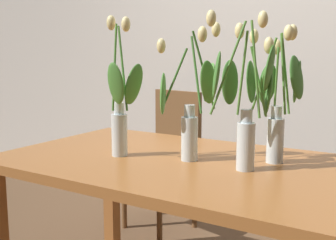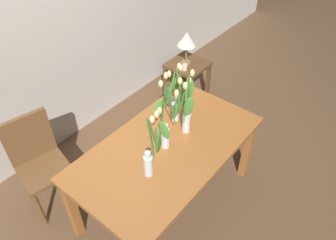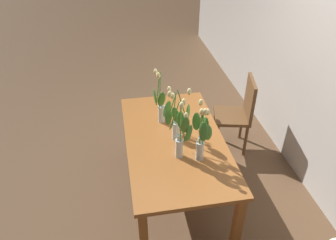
% 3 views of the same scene
% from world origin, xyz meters
% --- Properties ---
extents(ground_plane, '(18.00, 18.00, 0.00)m').
position_xyz_m(ground_plane, '(0.00, 0.00, 0.00)').
color(ground_plane, brown).
extents(dining_table, '(1.60, 0.90, 0.74)m').
position_xyz_m(dining_table, '(0.00, 0.00, 0.65)').
color(dining_table, '#A3602D').
rests_on(dining_table, ground).
extents(tulip_vase_0, '(0.25, 0.26, 0.56)m').
position_xyz_m(tulip_vase_0, '(-0.01, 0.01, 0.94)').
color(tulip_vase_0, silver).
rests_on(tulip_vase_0, dining_table).
extents(tulip_vase_1, '(0.24, 0.14, 0.54)m').
position_xyz_m(tulip_vase_1, '(0.30, 0.16, 0.97)').
color(tulip_vase_1, silver).
rests_on(tulip_vase_1, dining_table).
extents(tulip_vase_2, '(0.23, 0.22, 0.59)m').
position_xyz_m(tulip_vase_2, '(0.23, -0.01, 0.98)').
color(tulip_vase_2, silver).
rests_on(tulip_vase_2, dining_table).
extents(tulip_vase_3, '(0.16, 0.13, 0.59)m').
position_xyz_m(tulip_vase_3, '(-0.29, -0.09, 0.93)').
color(tulip_vase_3, silver).
rests_on(tulip_vase_3, dining_table).
extents(dining_chair, '(0.48, 0.48, 0.93)m').
position_xyz_m(dining_chair, '(-0.66, 0.90, 0.52)').
color(dining_chair, brown).
rests_on(dining_chair, ground).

